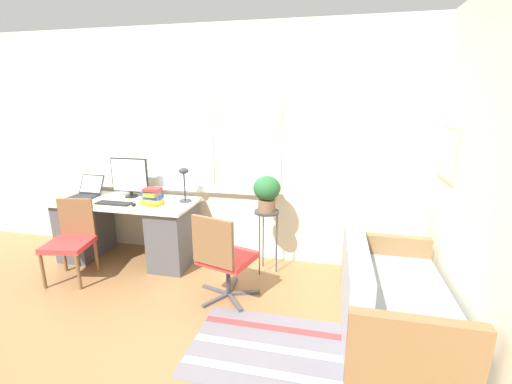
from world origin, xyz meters
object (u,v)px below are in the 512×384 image
(book_stack, at_px, (152,197))
(mouse, at_px, (134,205))
(laptop, at_px, (86,192))
(potted_plant, at_px, (267,191))
(desk_chair_wooden, at_px, (71,238))
(office_chair_swivel, at_px, (223,256))
(desk_lamp, at_px, (184,178))
(couch_loveseat, at_px, (390,304))
(monitor, at_px, (130,177))
(keyboard, at_px, (114,203))
(plant_stand, at_px, (267,219))

(book_stack, bearing_deg, mouse, -155.18)
(laptop, bearing_deg, potted_plant, -0.24)
(desk_chair_wooden, height_order, office_chair_swivel, office_chair_swivel)
(mouse, height_order, desk_lamp, desk_lamp)
(laptop, xyz_separation_m, couch_loveseat, (3.45, -0.85, -0.53))
(potted_plant, bearing_deg, monitor, 176.52)
(keyboard, relative_size, office_chair_swivel, 0.46)
(keyboard, relative_size, mouse, 5.85)
(monitor, height_order, potted_plant, monitor)
(desk_lamp, distance_m, office_chair_swivel, 1.15)
(monitor, distance_m, mouse, 0.48)
(laptop, distance_m, desk_chair_wooden, 0.73)
(desk_lamp, bearing_deg, laptop, -177.38)
(mouse, relative_size, desk_lamp, 0.17)
(monitor, relative_size, mouse, 6.84)
(desk_chair_wooden, relative_size, potted_plant, 2.18)
(laptop, distance_m, mouse, 0.83)
(laptop, relative_size, monitor, 0.76)
(keyboard, relative_size, book_stack, 1.82)
(laptop, bearing_deg, desk_chair_wooden, -68.77)
(desk_chair_wooden, bearing_deg, plant_stand, 5.99)
(plant_stand, xyz_separation_m, potted_plant, (0.00, 0.00, 0.31))
(monitor, bearing_deg, mouse, -54.66)
(laptop, height_order, potted_plant, potted_plant)
(plant_stand, distance_m, potted_plant, 0.31)
(monitor, height_order, desk_chair_wooden, monitor)
(monitor, height_order, keyboard, monitor)
(office_chair_swivel, height_order, plant_stand, office_chair_swivel)
(mouse, relative_size, potted_plant, 0.18)
(desk_chair_wooden, relative_size, office_chair_swivel, 0.96)
(mouse, xyz_separation_m, desk_lamp, (0.48, 0.30, 0.26))
(monitor, xyz_separation_m, desk_chair_wooden, (-0.32, -0.69, -0.54))
(couch_loveseat, bearing_deg, desk_lamp, 67.42)
(book_stack, bearing_deg, laptop, 170.89)
(desk_lamp, bearing_deg, desk_chair_wooden, -147.87)
(laptop, xyz_separation_m, plant_stand, (2.26, -0.01, -0.17))
(laptop, bearing_deg, book_stack, -9.11)
(monitor, height_order, mouse, monitor)
(monitor, height_order, couch_loveseat, monitor)
(monitor, bearing_deg, book_stack, -30.50)
(desk_lamp, height_order, plant_stand, desk_lamp)
(office_chair_swivel, bearing_deg, desk_chair_wooden, 13.93)
(desk_lamp, xyz_separation_m, potted_plant, (0.98, -0.07, -0.08))
(laptop, distance_m, monitor, 0.60)
(keyboard, bearing_deg, desk_lamp, 20.34)
(book_stack, xyz_separation_m, couch_loveseat, (2.47, -0.69, -0.57))
(couch_loveseat, bearing_deg, monitor, 72.02)
(mouse, bearing_deg, potted_plant, 9.10)
(desk_chair_wooden, distance_m, office_chair_swivel, 1.74)
(office_chair_swivel, xyz_separation_m, plant_stand, (0.29, 0.65, 0.18))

